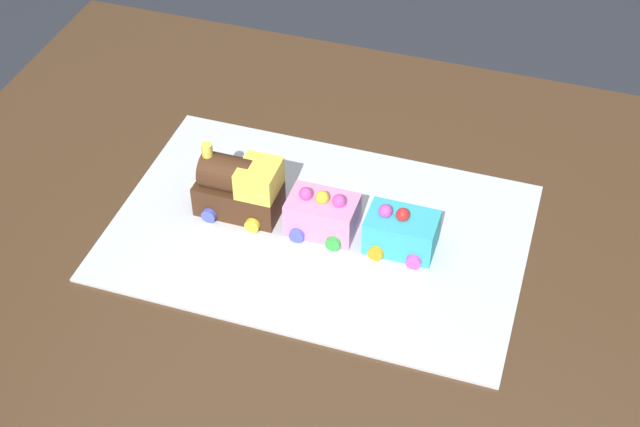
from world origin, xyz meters
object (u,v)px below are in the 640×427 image
(cake_locomotive, at_px, (239,187))
(cake_car_caboose_bubblegum, at_px, (322,214))
(dining_table, at_px, (353,290))
(cake_car_hopper_turquoise, at_px, (401,232))

(cake_locomotive, relative_size, cake_car_caboose_bubblegum, 1.40)
(dining_table, xyz_separation_m, cake_locomotive, (-0.18, 0.01, 0.16))
(cake_locomotive, bearing_deg, cake_car_caboose_bubblegum, 0.00)
(cake_car_hopper_turquoise, bearing_deg, cake_car_caboose_bubblegum, 180.00)
(cake_car_caboose_bubblegum, xyz_separation_m, cake_car_hopper_turquoise, (0.12, 0.00, -0.00))
(cake_car_hopper_turquoise, bearing_deg, dining_table, -175.38)
(cake_locomotive, xyz_separation_m, cake_car_caboose_bubblegum, (0.13, 0.00, -0.02))
(dining_table, bearing_deg, cake_car_hopper_turquoise, 4.62)
(dining_table, height_order, cake_locomotive, cake_locomotive)
(cake_car_caboose_bubblegum, bearing_deg, cake_car_hopper_turquoise, 0.00)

